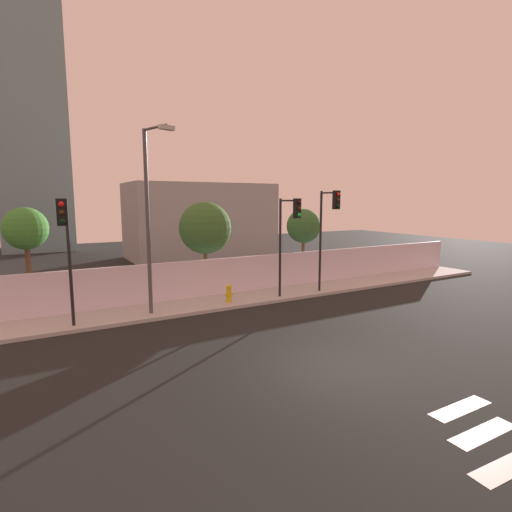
% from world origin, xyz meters
% --- Properties ---
extents(ground_plane, '(80.00, 80.00, 0.00)m').
position_xyz_m(ground_plane, '(0.00, 0.00, 0.00)').
color(ground_plane, black).
extents(sidewalk, '(36.00, 2.40, 0.15)m').
position_xyz_m(sidewalk, '(0.00, 8.20, 0.07)').
color(sidewalk, '#B3B3B3').
rests_on(sidewalk, ground).
extents(perimeter_wall, '(36.00, 0.18, 1.80)m').
position_xyz_m(perimeter_wall, '(0.00, 9.49, 1.05)').
color(perimeter_wall, silver).
rests_on(perimeter_wall, sidewalk).
extents(crosswalk_marking, '(2.94, 2.99, 0.01)m').
position_xyz_m(crosswalk_marking, '(0.66, -4.53, 0.00)').
color(crosswalk_marking, silver).
rests_on(crosswalk_marking, ground).
extents(traffic_light_left, '(0.35, 1.36, 5.15)m').
position_xyz_m(traffic_light_left, '(5.62, 6.98, 3.88)').
color(traffic_light_left, black).
rests_on(traffic_light_left, sidewalk).
extents(traffic_light_center, '(0.46, 1.33, 4.77)m').
position_xyz_m(traffic_light_center, '(3.25, 6.97, 3.62)').
color(traffic_light_center, black).
rests_on(traffic_light_center, sidewalk).
extents(traffic_light_right, '(0.46, 1.56, 4.74)m').
position_xyz_m(traffic_light_right, '(-6.26, 6.85, 3.61)').
color(traffic_light_right, black).
rests_on(traffic_light_right, sidewalk).
extents(street_lamp_curbside, '(0.84, 1.76, 7.48)m').
position_xyz_m(street_lamp_curbside, '(-3.11, 7.55, 4.50)').
color(street_lamp_curbside, '#4C4C51').
rests_on(street_lamp_curbside, sidewalk).
extents(fire_hydrant, '(0.44, 0.26, 0.85)m').
position_xyz_m(fire_hydrant, '(0.44, 7.72, 0.61)').
color(fire_hydrant, gold).
rests_on(fire_hydrant, sidewalk).
extents(roadside_tree_leftmost, '(1.80, 1.80, 4.55)m').
position_xyz_m(roadside_tree_leftmost, '(-7.50, 10.95, 3.61)').
color(roadside_tree_leftmost, brown).
rests_on(roadside_tree_leftmost, ground).
extents(roadside_tree_midleft, '(2.74, 2.74, 4.77)m').
position_xyz_m(roadside_tree_midleft, '(0.65, 10.95, 3.39)').
color(roadside_tree_midleft, brown).
rests_on(roadside_tree_midleft, ground).
extents(roadside_tree_midright, '(2.06, 2.06, 4.33)m').
position_xyz_m(roadside_tree_midright, '(7.03, 10.95, 3.28)').
color(roadside_tree_midright, brown).
rests_on(roadside_tree_midright, ground).
extents(low_building_distant, '(11.97, 6.00, 6.23)m').
position_xyz_m(low_building_distant, '(5.40, 23.49, 3.12)').
color(low_building_distant, '#9B9B9B').
rests_on(low_building_distant, ground).
extents(tower_on_skyline, '(6.16, 5.00, 27.75)m').
position_xyz_m(tower_on_skyline, '(-6.63, 35.49, 13.87)').
color(tower_on_skyline, gray).
rests_on(tower_on_skyline, ground).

